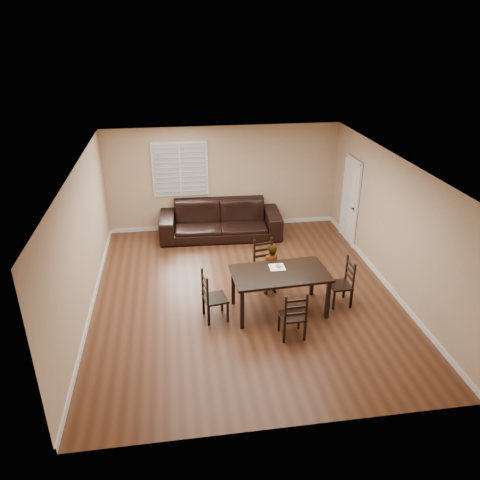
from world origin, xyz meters
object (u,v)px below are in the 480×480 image
object	(u,v)px
chair_far	(294,319)
donut	(278,266)
child	(270,270)
sofa	(220,220)
dining_table	(280,276)
chair_left	(209,298)
chair_near	(264,263)
chair_right	(346,284)

from	to	relation	value
chair_far	donut	distance (m)	1.20
child	sofa	distance (m)	3.01
dining_table	chair_far	xyz separation A→B (m)	(0.05, -0.92, -0.32)
child	dining_table	bearing A→B (deg)	75.21
chair_left	sofa	xyz separation A→B (m)	(0.61, 3.66, -0.00)
chair_near	sofa	size ratio (longest dim) A/B	0.32
dining_table	donut	world-z (taller)	donut
chair_near	dining_table	bearing A→B (deg)	-96.18
dining_table	sofa	bearing A→B (deg)	98.10
child	sofa	xyz separation A→B (m)	(-0.69, 2.93, -0.10)
donut	sofa	size ratio (longest dim) A/B	0.04
chair_far	chair_right	xyz separation A→B (m)	(1.28, 0.99, 0.00)
chair_far	sofa	world-z (taller)	chair_far
chair_near	chair_left	distance (m)	1.74
dining_table	donut	bearing A→B (deg)	83.66
chair_left	sofa	world-z (taller)	chair_left
chair_right	child	world-z (taller)	child
chair_right	chair_near	bearing A→B (deg)	-127.38
dining_table	chair_far	world-z (taller)	chair_far
chair_near	child	bearing A→B (deg)	-95.18
dining_table	chair_right	bearing A→B (deg)	-0.20
chair_near	chair_right	distance (m)	1.75
chair_near	chair_far	distance (m)	2.04
dining_table	child	xyz separation A→B (m)	(-0.04, 0.64, -0.20)
donut	chair_left	bearing A→B (deg)	-167.75
chair_left	sofa	distance (m)	3.71
donut	sofa	xyz separation A→B (m)	(-0.74, 3.37, -0.41)
chair_left	chair_near	bearing A→B (deg)	-55.78
chair_near	donut	distance (m)	1.00
chair_left	donut	bearing A→B (deg)	-87.34
donut	chair_far	bearing A→B (deg)	-87.85
chair_right	donut	distance (m)	1.39
dining_table	chair_left	xyz separation A→B (m)	(-1.33, -0.09, -0.30)
sofa	donut	bearing A→B (deg)	-75.10
donut	chair_right	bearing A→B (deg)	-5.47
chair_far	chair_left	distance (m)	1.62
child	sofa	size ratio (longest dim) A/B	0.36
chair_near	chair_far	world-z (taller)	chair_near
chair_far	sofa	distance (m)	4.56
chair_left	child	xyz separation A→B (m)	(1.30, 0.73, 0.10)
chair_near	child	world-z (taller)	child
chair_far	chair_right	distance (m)	1.62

